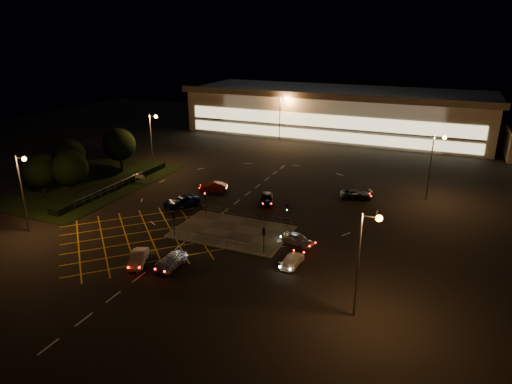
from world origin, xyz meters
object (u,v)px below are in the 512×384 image
at_px(car_far_dkgrey, 267,199).
at_px(car_east_grey, 356,195).
at_px(car_circ_red, 213,187).
at_px(signal_nw, 205,198).
at_px(signal_sw, 174,219).
at_px(car_right_silver, 298,239).
at_px(car_queue_white, 138,258).
at_px(car_approach_white, 292,260).
at_px(car_near_silver, 171,261).
at_px(signal_se, 264,235).
at_px(car_left_blue, 181,201).
at_px(signal_ne, 287,211).

relative_size(car_far_dkgrey, car_east_grey, 0.97).
bearing_deg(car_circ_red, signal_nw, 1.13).
height_order(signal_sw, car_right_silver, signal_sw).
bearing_deg(car_queue_white, car_circ_red, 75.36).
distance_m(signal_nw, car_approach_white, 18.44).
relative_size(car_queue_white, car_east_grey, 0.89).
xyz_separation_m(car_circ_red, car_east_grey, (21.75, 5.33, -0.06)).
distance_m(car_far_dkgrey, car_right_silver, 14.40).
bearing_deg(signal_sw, car_near_silver, 119.98).
distance_m(signal_se, car_left_blue, 19.18).
xyz_separation_m(car_queue_white, car_approach_white, (15.64, 6.33, -0.08)).
bearing_deg(car_left_blue, car_near_silver, -29.83).
xyz_separation_m(signal_se, car_left_blue, (-16.74, 9.23, -1.61)).
relative_size(signal_se, car_left_blue, 0.58).
bearing_deg(signal_sw, car_left_blue, -62.84).
bearing_deg(car_left_blue, car_queue_white, -41.83).
bearing_deg(car_near_silver, signal_sw, 120.86).
bearing_deg(signal_nw, car_far_dkgrey, 49.59).
xyz_separation_m(signal_nw, car_queue_white, (0.21, -15.59, -1.67)).
bearing_deg(car_circ_red, car_approach_white, 26.15).
xyz_separation_m(signal_ne, car_queue_white, (-11.79, -15.59, -1.67)).
bearing_deg(car_approach_white, signal_nw, -27.66).
bearing_deg(car_approach_white, car_near_silver, 27.71).
bearing_deg(car_east_grey, car_queue_white, 131.22).
bearing_deg(car_right_silver, signal_nw, 91.44).
distance_m(signal_sw, signal_nw, 7.99).
bearing_deg(car_near_silver, car_approach_white, 25.97).
xyz_separation_m(car_right_silver, car_approach_white, (0.99, -5.06, -0.08)).
distance_m(car_far_dkgrey, car_approach_white, 19.18).
bearing_deg(car_queue_white, car_approach_white, -1.41).
bearing_deg(car_near_silver, signal_se, 41.23).
xyz_separation_m(signal_se, car_approach_white, (3.85, -1.27, -1.75)).
xyz_separation_m(car_far_dkgrey, car_east_grey, (11.89, 6.98, -0.01)).
relative_size(signal_ne, car_approach_white, 0.74).
bearing_deg(signal_nw, signal_ne, 0.00).
height_order(signal_se, signal_ne, same).
bearing_deg(car_circ_red, car_far_dkgrey, 59.86).
height_order(car_near_silver, car_approach_white, car_near_silver).
bearing_deg(car_left_blue, signal_se, 2.90).
bearing_deg(car_circ_red, car_east_grey, 83.10).
relative_size(car_right_silver, car_east_grey, 0.86).
distance_m(signal_sw, car_east_grey, 28.82).
relative_size(car_circ_red, car_approach_white, 1.03).
bearing_deg(car_queue_white, car_east_grey, 35.60).
relative_size(signal_se, car_right_silver, 0.76).
height_order(car_queue_white, car_left_blue, car_left_blue).
height_order(signal_se, car_far_dkgrey, signal_se).
relative_size(signal_sw, signal_se, 1.00).
distance_m(signal_se, car_queue_white, 14.12).
distance_m(car_near_silver, car_queue_white, 3.81).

